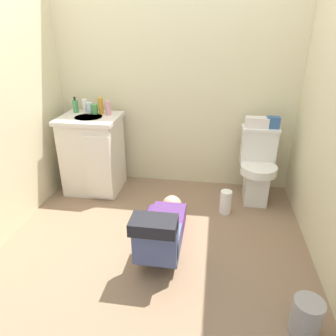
{
  "coord_description": "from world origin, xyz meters",
  "views": [
    {
      "loc": [
        0.43,
        -2.19,
        1.68
      ],
      "look_at": [
        0.03,
        0.44,
        0.45
      ],
      "focal_mm": 33.66,
      "sensor_mm": 36.0,
      "label": 1
    }
  ],
  "objects_px": {
    "bottle_amber": "(101,106)",
    "paper_towel_roll": "(226,202)",
    "person_plumber": "(162,230)",
    "toiletry_bag": "(273,122)",
    "faucet": "(94,108)",
    "vanity_cabinet": "(93,153)",
    "toilet": "(257,167)",
    "bottle_pink": "(108,108)",
    "soap_dispenser": "(75,106)",
    "tissue_box": "(257,122)",
    "trash_can": "(306,317)",
    "bottle_white": "(85,106)",
    "bottle_green": "(95,109)",
    "bottle_clear": "(90,108)"
  },
  "relations": [
    {
      "from": "toilet",
      "to": "trash_can",
      "type": "relative_size",
      "value": 3.12
    },
    {
      "from": "vanity_cabinet",
      "to": "tissue_box",
      "type": "distance_m",
      "value": 1.71
    },
    {
      "from": "toiletry_bag",
      "to": "paper_towel_roll",
      "type": "xyz_separation_m",
      "value": [
        -0.4,
        -0.41,
        -0.69
      ]
    },
    {
      "from": "vanity_cabinet",
      "to": "person_plumber",
      "type": "height_order",
      "value": "vanity_cabinet"
    },
    {
      "from": "vanity_cabinet",
      "to": "bottle_pink",
      "type": "distance_m",
      "value": 0.51
    },
    {
      "from": "vanity_cabinet",
      "to": "person_plumber",
      "type": "relative_size",
      "value": 0.77
    },
    {
      "from": "vanity_cabinet",
      "to": "trash_can",
      "type": "xyz_separation_m",
      "value": [
        1.86,
        -1.54,
        -0.3
      ]
    },
    {
      "from": "soap_dispenser",
      "to": "paper_towel_roll",
      "type": "distance_m",
      "value": 1.83
    },
    {
      "from": "bottle_amber",
      "to": "paper_towel_roll",
      "type": "relative_size",
      "value": 0.72
    },
    {
      "from": "soap_dispenser",
      "to": "bottle_pink",
      "type": "distance_m",
      "value": 0.37
    },
    {
      "from": "faucet",
      "to": "tissue_box",
      "type": "bearing_deg",
      "value": -0.83
    },
    {
      "from": "person_plumber",
      "to": "bottle_green",
      "type": "xyz_separation_m",
      "value": [
        -0.87,
        1.01,
        0.69
      ]
    },
    {
      "from": "bottle_pink",
      "to": "trash_can",
      "type": "relative_size",
      "value": 0.59
    },
    {
      "from": "vanity_cabinet",
      "to": "tissue_box",
      "type": "relative_size",
      "value": 3.73
    },
    {
      "from": "bottle_white",
      "to": "bottle_clear",
      "type": "xyz_separation_m",
      "value": [
        0.06,
        -0.03,
        -0.01
      ]
    },
    {
      "from": "person_plumber",
      "to": "toiletry_bag",
      "type": "bearing_deg",
      "value": 48.1
    },
    {
      "from": "toilet",
      "to": "bottle_pink",
      "type": "bearing_deg",
      "value": 177.92
    },
    {
      "from": "vanity_cabinet",
      "to": "paper_towel_roll",
      "type": "xyz_separation_m",
      "value": [
        1.41,
        -0.29,
        -0.3
      ]
    },
    {
      "from": "tissue_box",
      "to": "toiletry_bag",
      "type": "bearing_deg",
      "value": 0.0
    },
    {
      "from": "person_plumber",
      "to": "bottle_clear",
      "type": "relative_size",
      "value": 9.39
    },
    {
      "from": "paper_towel_roll",
      "to": "bottle_clear",
      "type": "bearing_deg",
      "value": 164.42
    },
    {
      "from": "tissue_box",
      "to": "bottle_amber",
      "type": "xyz_separation_m",
      "value": [
        -1.58,
        -0.01,
        0.1
      ]
    },
    {
      "from": "tissue_box",
      "to": "paper_towel_roll",
      "type": "relative_size",
      "value": 0.95
    },
    {
      "from": "toilet",
      "to": "tissue_box",
      "type": "distance_m",
      "value": 0.44
    },
    {
      "from": "faucet",
      "to": "bottle_green",
      "type": "distance_m",
      "value": 0.05
    },
    {
      "from": "vanity_cabinet",
      "to": "soap_dispenser",
      "type": "height_order",
      "value": "soap_dispenser"
    },
    {
      "from": "tissue_box",
      "to": "toiletry_bag",
      "type": "distance_m",
      "value": 0.15
    },
    {
      "from": "trash_can",
      "to": "faucet",
      "type": "bearing_deg",
      "value": 137.88
    },
    {
      "from": "tissue_box",
      "to": "bottle_green",
      "type": "xyz_separation_m",
      "value": [
        -1.64,
        -0.02,
        0.07
      ]
    },
    {
      "from": "tissue_box",
      "to": "paper_towel_roll",
      "type": "height_order",
      "value": "tissue_box"
    },
    {
      "from": "bottle_clear",
      "to": "faucet",
      "type": "bearing_deg",
      "value": 43.02
    },
    {
      "from": "soap_dispenser",
      "to": "trash_can",
      "type": "distance_m",
      "value": 2.75
    },
    {
      "from": "tissue_box",
      "to": "bottle_green",
      "type": "distance_m",
      "value": 1.64
    },
    {
      "from": "bottle_amber",
      "to": "paper_towel_roll",
      "type": "xyz_separation_m",
      "value": [
        1.32,
        -0.4,
        -0.79
      ]
    },
    {
      "from": "bottle_pink",
      "to": "trash_can",
      "type": "distance_m",
      "value": 2.46
    },
    {
      "from": "toilet",
      "to": "bottle_pink",
      "type": "relative_size",
      "value": 5.26
    },
    {
      "from": "bottle_clear",
      "to": "paper_towel_roll",
      "type": "height_order",
      "value": "bottle_clear"
    },
    {
      "from": "soap_dispenser",
      "to": "person_plumber",
      "type": "bearing_deg",
      "value": -43.29
    },
    {
      "from": "bottle_amber",
      "to": "bottle_pink",
      "type": "xyz_separation_m",
      "value": [
        0.09,
        -0.02,
        -0.01
      ]
    },
    {
      "from": "toilet",
      "to": "trash_can",
      "type": "bearing_deg",
      "value": -84.6
    },
    {
      "from": "toiletry_bag",
      "to": "bottle_clear",
      "type": "height_order",
      "value": "bottle_clear"
    },
    {
      "from": "bottle_amber",
      "to": "bottle_pink",
      "type": "relative_size",
      "value": 1.18
    },
    {
      "from": "tissue_box",
      "to": "bottle_white",
      "type": "height_order",
      "value": "bottle_white"
    },
    {
      "from": "toilet",
      "to": "bottle_green",
      "type": "xyz_separation_m",
      "value": [
        -1.68,
        0.07,
        0.5
      ]
    },
    {
      "from": "person_plumber",
      "to": "bottle_pink",
      "type": "distance_m",
      "value": 1.42
    },
    {
      "from": "person_plumber",
      "to": "toiletry_bag",
      "type": "xyz_separation_m",
      "value": [
        0.92,
        1.02,
        0.63
      ]
    },
    {
      "from": "faucet",
      "to": "toiletry_bag",
      "type": "xyz_separation_m",
      "value": [
        1.82,
        -0.02,
        -0.06
      ]
    },
    {
      "from": "bottle_green",
      "to": "faucet",
      "type": "bearing_deg",
      "value": 124.59
    },
    {
      "from": "soap_dispenser",
      "to": "bottle_amber",
      "type": "xyz_separation_m",
      "value": [
        0.28,
        -0.01,
        0.02
      ]
    },
    {
      "from": "bottle_green",
      "to": "bottle_amber",
      "type": "distance_m",
      "value": 0.07
    }
  ]
}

